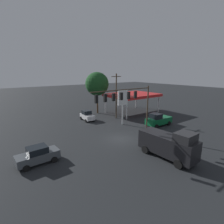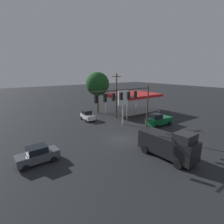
# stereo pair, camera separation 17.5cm
# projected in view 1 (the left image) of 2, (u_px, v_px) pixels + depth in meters

# --- Properties ---
(ground_plane) EXTENTS (200.00, 200.00, 0.00)m
(ground_plane) POSITION_uv_depth(u_px,v_px,m) (120.00, 139.00, 25.91)
(ground_plane) COLOR black
(traffic_signal_assembly) EXTENTS (9.87, 0.43, 7.75)m
(traffic_signal_assembly) POSITION_uv_depth(u_px,v_px,m) (126.00, 100.00, 23.33)
(traffic_signal_assembly) COLOR #473828
(traffic_signal_assembly) RESTS_ON ground
(utility_pole) EXTENTS (2.40, 0.26, 9.33)m
(utility_pole) POSITION_uv_depth(u_px,v_px,m) (116.00, 95.00, 36.24)
(utility_pole) COLOR #473828
(utility_pole) RESTS_ON ground
(gas_station_canopy) EXTENTS (11.40, 8.91, 4.57)m
(gas_station_canopy) POSITION_uv_depth(u_px,v_px,m) (132.00, 95.00, 41.49)
(gas_station_canopy) COLOR red
(gas_station_canopy) RESTS_ON ground
(price_sign) EXTENTS (2.22, 0.27, 6.37)m
(price_sign) POSITION_uv_depth(u_px,v_px,m) (123.00, 100.00, 31.99)
(price_sign) COLOR silver
(price_sign) RESTS_ON ground
(delivery_truck) EXTENTS (2.73, 6.87, 3.58)m
(delivery_truck) POSITION_uv_depth(u_px,v_px,m) (168.00, 144.00, 19.92)
(delivery_truck) COLOR black
(delivery_truck) RESTS_ON ground
(pickup_parked) EXTENTS (5.28, 2.44, 2.40)m
(pickup_parked) POSITION_uv_depth(u_px,v_px,m) (158.00, 120.00, 31.90)
(pickup_parked) COLOR #0C592D
(pickup_parked) RESTS_ON ground
(hatchback_crossing) EXTENTS (2.20, 3.92, 1.97)m
(hatchback_crossing) POSITION_uv_depth(u_px,v_px,m) (87.00, 116.00, 35.62)
(hatchback_crossing) COLOR silver
(hatchback_crossing) RESTS_ON ground
(sedan_waiting) EXTENTS (4.46, 2.19, 1.93)m
(sedan_waiting) POSITION_uv_depth(u_px,v_px,m) (38.00, 155.00, 18.88)
(sedan_waiting) COLOR #474C51
(sedan_waiting) RESTS_ON ground
(street_tree) EXTENTS (5.41, 5.41, 9.63)m
(street_tree) POSITION_uv_depth(u_px,v_px,m) (97.00, 84.00, 40.28)
(street_tree) COLOR #4C331E
(street_tree) RESTS_ON ground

